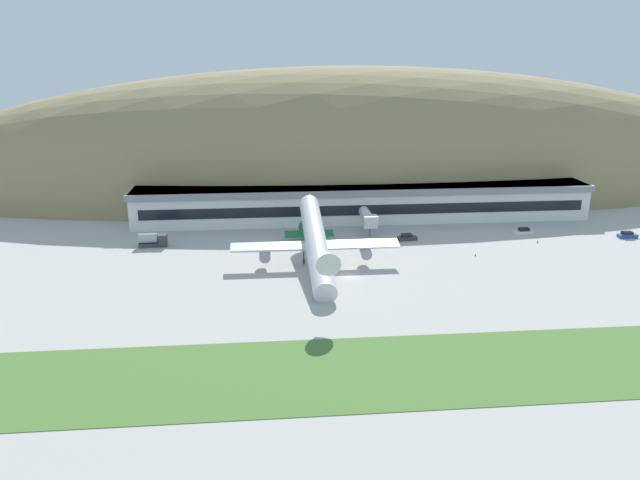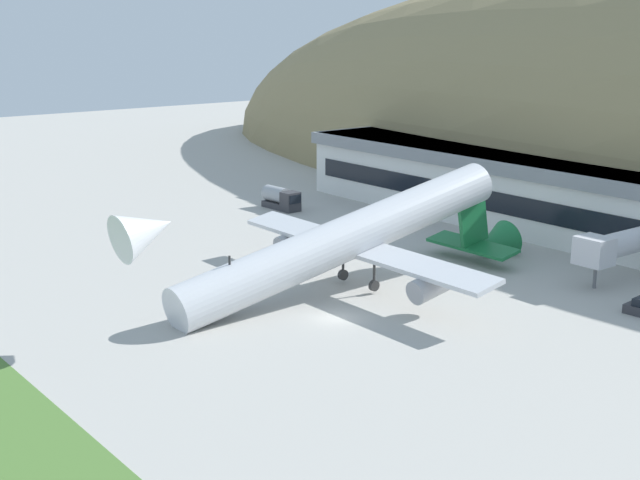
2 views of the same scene
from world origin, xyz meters
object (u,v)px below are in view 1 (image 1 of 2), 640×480
service_car_0 (407,237)px  traffic_cone_0 (538,241)px  jetway_0 (368,218)px  service_car_1 (627,235)px  service_car_2 (523,231)px  traffic_cone_1 (476,255)px  cargo_airplane (316,243)px  fuel_truck (153,240)px  terminal_building (362,198)px

service_car_0 → traffic_cone_0: bearing=-9.0°
jetway_0 → service_car_1: jetway_0 is taller
jetway_0 → service_car_2: (38.06, -4.01, -3.41)m
jetway_0 → traffic_cone_1: (20.74, -19.59, -3.71)m
cargo_airplane → traffic_cone_0: bearing=12.2°
service_car_0 → fuel_truck: bearing=179.4°
fuel_truck → traffic_cone_0: size_ratio=11.38×
cargo_airplane → service_car_2: size_ratio=10.55×
terminal_building → traffic_cone_1: bearing=-60.1°
service_car_0 → service_car_2: bearing=5.0°
service_car_1 → fuel_truck: bearing=178.1°
jetway_0 → traffic_cone_1: bearing=-43.4°
traffic_cone_0 → traffic_cone_1: bearing=-155.2°
cargo_airplane → traffic_cone_0: size_ratio=85.18×
traffic_cone_0 → terminal_building: bearing=145.0°
traffic_cone_1 → terminal_building: bearing=119.9°
service_car_0 → traffic_cone_1: bearing=-46.5°
jetway_0 → cargo_airplane: bearing=-123.0°
terminal_building → cargo_airplane: size_ratio=2.43×
terminal_building → service_car_1: bearing=-22.0°
service_car_0 → jetway_0: bearing=141.9°
service_car_2 → service_car_0: bearing=-175.0°
traffic_cone_0 → traffic_cone_1: 19.59m
jetway_0 → service_car_2: size_ratio=2.45×
traffic_cone_0 → traffic_cone_1: same height
terminal_building → service_car_0: size_ratio=25.96×
service_car_2 → fuel_truck: (-88.96, -1.93, 0.93)m
service_car_1 → traffic_cone_1: 42.19m
cargo_airplane → service_car_0: size_ratio=10.68×
service_car_1 → traffic_cone_0: size_ratio=7.88×
traffic_cone_0 → service_car_0: bearing=171.0°
terminal_building → service_car_2: (37.23, -19.08, -4.71)m
cargo_airplane → service_car_2: bearing=19.6°
traffic_cone_0 → jetway_0: bearing=163.6°
terminal_building → cargo_airplane: (-15.66, -37.91, -0.18)m
terminal_building → traffic_cone_0: terminal_building is taller
cargo_airplane → service_car_0: cargo_airplane is taller
jetway_0 → service_car_1: bearing=-8.8°
service_car_0 → traffic_cone_1: size_ratio=7.98×
jetway_0 → fuel_truck: bearing=-173.3°
service_car_1 → traffic_cone_1: bearing=-166.3°
service_car_2 → traffic_cone_1: bearing=-138.0°
service_car_1 → service_car_2: size_ratio=0.98×
jetway_0 → cargo_airplane: 27.26m
service_car_1 → fuel_truck: size_ratio=0.69×
cargo_airplane → terminal_building: bearing=67.6°
service_car_0 → fuel_truck: size_ratio=0.70×
service_car_2 → fuel_truck: size_ratio=0.71×
service_car_1 → traffic_cone_0: bearing=-175.6°
service_car_0 → traffic_cone_1: 17.90m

